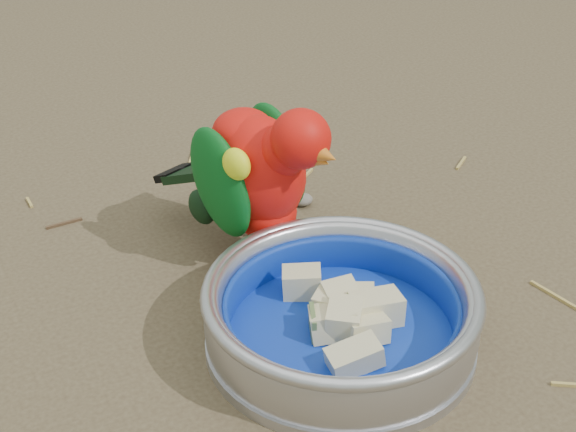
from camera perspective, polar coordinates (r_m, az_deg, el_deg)
ground at (r=0.76m, az=-0.19°, el=-9.49°), size 60.00×60.00×0.00m
food_bowl at (r=0.77m, az=3.40°, el=-7.87°), size 0.23×0.23×0.02m
bowl_wall at (r=0.75m, az=3.47°, el=-6.10°), size 0.23×0.23×0.04m
fruit_wedges at (r=0.76m, az=3.46°, el=-6.52°), size 0.14×0.14×0.03m
lory_parrot at (r=0.84m, az=-1.84°, el=2.09°), size 0.16×0.23×0.17m
ground_debris at (r=0.83m, az=-0.89°, el=-5.07°), size 0.90×0.80×0.01m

